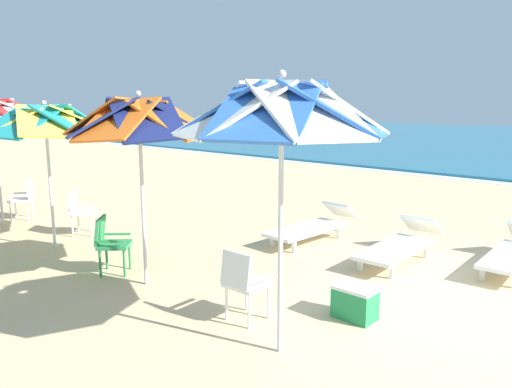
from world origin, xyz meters
name	(u,v)px	position (x,y,z in m)	size (l,w,h in m)	color
ground_plane	(477,312)	(0.00, 0.00, 0.00)	(80.00, 80.00, 0.00)	beige
beach_umbrella_0	(282,113)	(-1.19, -2.37, 2.44)	(2.09, 2.09, 2.83)	silver
plastic_chair_0	(244,281)	(-1.95, -2.10, 0.50)	(0.45, 0.48, 0.87)	white
beach_umbrella_1	(139,120)	(-3.79, -2.16, 2.29)	(2.05, 2.05, 2.68)	silver
plastic_chair_1	(110,241)	(-4.56, -2.25, 0.50)	(0.63, 0.63, 0.87)	#2D8C4C
beach_umbrella_2	(45,122)	(-6.39, -2.23, 2.21)	(2.26, 2.26, 2.56)	silver
plastic_chair_2	(80,209)	(-6.92, -1.45, 0.50)	(0.63, 0.63, 0.87)	white
plastic_chair_4	(24,197)	(-8.98, -1.63, 0.50)	(0.63, 0.63, 0.87)	white
sun_lounger_2	(400,244)	(-1.60, 1.19, 0.28)	(0.69, 2.16, 0.62)	white
sun_lounger_3	(314,226)	(-3.34, 1.24, 0.28)	(0.75, 2.18, 0.62)	white
cooler_box	(355,302)	(-1.02, -1.16, 0.20)	(0.50, 0.34, 0.40)	#238C4C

